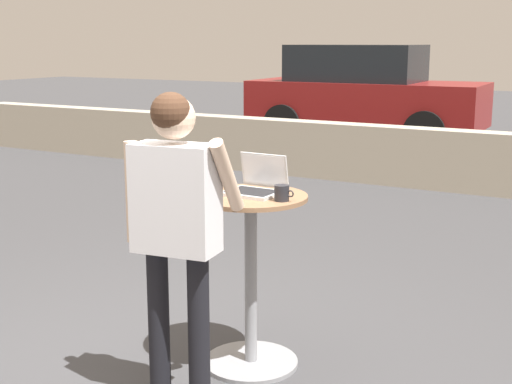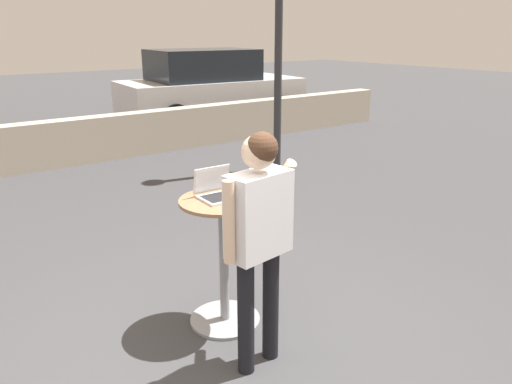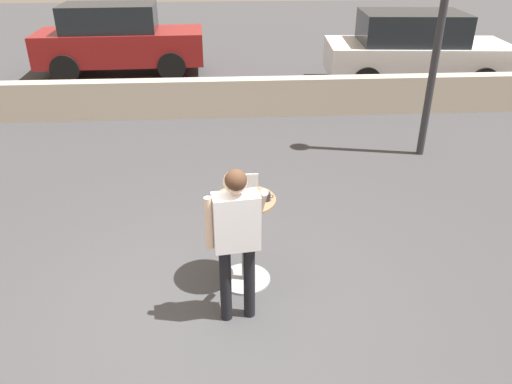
# 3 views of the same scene
# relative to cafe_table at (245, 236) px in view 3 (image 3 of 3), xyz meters

# --- Properties ---
(ground_plane) EXTENTS (50.00, 50.00, 0.00)m
(ground_plane) POSITION_rel_cafe_table_xyz_m (-0.34, -0.54, -0.56)
(ground_plane) COLOR #3D3D3F
(pavement_kerb) EXTENTS (16.12, 0.35, 0.76)m
(pavement_kerb) POSITION_rel_cafe_table_xyz_m (-0.34, 5.51, -0.18)
(pavement_kerb) COLOR #B2A893
(pavement_kerb) RESTS_ON ground_plane
(cafe_table) EXTENTS (0.63, 0.63, 1.00)m
(cafe_table) POSITION_rel_cafe_table_xyz_m (0.00, 0.00, 0.00)
(cafe_table) COLOR gray
(cafe_table) RESTS_ON ground_plane
(laptop) EXTENTS (0.30, 0.29, 0.21)m
(laptop) POSITION_rel_cafe_table_xyz_m (0.00, 0.06, 0.49)
(laptop) COLOR silver
(laptop) RESTS_ON cafe_table
(coffee_mug) EXTENTS (0.11, 0.08, 0.09)m
(coffee_mug) POSITION_rel_cafe_table_xyz_m (0.22, -0.05, 0.49)
(coffee_mug) COLOR #232328
(coffee_mug) RESTS_ON cafe_table
(standing_person) EXTENTS (0.56, 0.40, 1.60)m
(standing_person) POSITION_rel_cafe_table_xyz_m (-0.10, -0.57, 0.45)
(standing_person) COLOR black
(standing_person) RESTS_ON ground_plane
(parked_car_near_street) EXTENTS (4.27, 1.94, 1.76)m
(parked_car_near_street) POSITION_rel_cafe_table_xyz_m (-2.83, 9.09, 0.33)
(parked_car_near_street) COLOR maroon
(parked_car_near_street) RESTS_ON ground_plane
(parked_car_further_down) EXTENTS (4.42, 2.26, 1.71)m
(parked_car_further_down) POSITION_rel_cafe_table_xyz_m (4.45, 7.53, 0.30)
(parked_car_further_down) COLOR silver
(parked_car_further_down) RESTS_ON ground_plane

